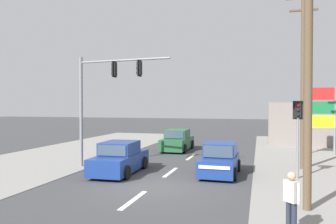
{
  "coord_description": "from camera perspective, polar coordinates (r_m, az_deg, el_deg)",
  "views": [
    {
      "loc": [
        4.29,
        -12.76,
        3.35
      ],
      "look_at": [
        -0.41,
        4.0,
        3.0
      ],
      "focal_mm": 35.0,
      "sensor_mm": 36.0,
      "label": 1
    }
  ],
  "objects": [
    {
      "name": "pedestrian_at_kerb",
      "position": [
        9.36,
        20.71,
        -13.95
      ],
      "size": [
        0.41,
        0.44,
        1.63
      ],
      "color": "#232838",
      "rests_on": "ground"
    },
    {
      "name": "lane_dash_near",
      "position": [
        12.06,
        -6.04,
        -14.98
      ],
      "size": [
        0.2,
        2.4,
        0.01
      ],
      "primitive_type": "cube",
      "color": "silver",
      "rests_on": "ground"
    },
    {
      "name": "ground_plane",
      "position": [
        13.87,
        -2.91,
        -12.84
      ],
      "size": [
        140.0,
        140.0,
        0.0
      ],
      "primitive_type": "plane",
      "color": "#3A3A3D"
    },
    {
      "name": "sedan_kerbside_parked",
      "position": [
        24.49,
        1.65,
        -5.06
      ],
      "size": [
        1.89,
        4.24,
        1.56
      ],
      "color": "#235633",
      "rests_on": "ground"
    },
    {
      "name": "utility_pole_midground_right",
      "position": [
        18.59,
        22.48,
        5.98
      ],
      "size": [
        1.8,
        0.26,
        9.42
      ],
      "color": "brown",
      "rests_on": "ground"
    },
    {
      "name": "utility_pole_foreground_right",
      "position": [
        11.52,
        22.66,
        13.42
      ],
      "size": [
        3.78,
        0.31,
        10.89
      ],
      "color": "brown",
      "rests_on": "ground"
    },
    {
      "name": "pedestal_signal_right_kerb",
      "position": [
        16.01,
        21.67,
        -2.28
      ],
      "size": [
        0.44,
        0.29,
        3.56
      ],
      "color": "slate",
      "rests_on": "ground"
    },
    {
      "name": "sedan_receding_far",
      "position": [
        16.57,
        -8.38,
        -8.06
      ],
      "size": [
        2.01,
        4.29,
        1.56
      ],
      "color": "navy",
      "rests_on": "ground"
    },
    {
      "name": "lane_dash_mid",
      "position": [
        16.67,
        0.44,
        -10.44
      ],
      "size": [
        0.2,
        2.4,
        0.01
      ],
      "primitive_type": "cube",
      "color": "silver",
      "rests_on": "ground"
    },
    {
      "name": "hatchback_oncoming_near",
      "position": [
        16.26,
        9.04,
        -8.24
      ],
      "size": [
        1.82,
        3.66,
        1.53
      ],
      "color": "navy",
      "rests_on": "ground"
    },
    {
      "name": "traffic_signal_mast",
      "position": [
        17.87,
        -11.5,
        3.67
      ],
      "size": [
        5.28,
        0.61,
        6.0
      ],
      "color": "slate",
      "rests_on": "ground"
    },
    {
      "name": "kerb_left_verge",
      "position": [
        21.34,
        -21.62,
        -7.94
      ],
      "size": [
        8.0,
        40.0,
        0.02
      ],
      "primitive_type": "cube",
      "color": "gray",
      "rests_on": "ground"
    },
    {
      "name": "shopping_plaza_sign",
      "position": [
        24.62,
        25.14,
        0.18
      ],
      "size": [
        2.1,
        0.16,
        4.6
      ],
      "color": "slate",
      "rests_on": "ground"
    },
    {
      "name": "lane_dash_far",
      "position": [
        21.46,
        3.98,
        -7.83
      ],
      "size": [
        0.2,
        2.4,
        0.01
      ],
      "primitive_type": "cube",
      "color": "silver",
      "rests_on": "ground"
    }
  ]
}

